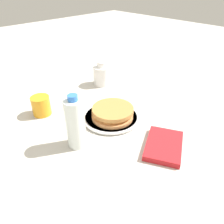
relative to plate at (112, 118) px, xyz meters
The scene contains 7 objects.
ground_plane 0.02m from the plate, 19.05° to the left, with size 4.00×4.00×0.00m, color #BCB7AD.
plate is the anchor object (origin of this frame).
pancake_stack 0.02m from the plate, 52.36° to the right, with size 0.17×0.17×0.04m.
juice_glass 0.29m from the plate, 127.78° to the left, with size 0.07×0.07×0.08m.
cream_jug 0.32m from the plate, 54.69° to the left, with size 0.09×0.09×0.12m.
water_bottle_near 0.20m from the plate, behind, with size 0.06×0.06×0.19m.
napkin 0.24m from the plate, 88.81° to the right, with size 0.20×0.18×0.02m.
Camera 1 is at (-0.51, -0.51, 0.49)m, focal length 35.00 mm.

